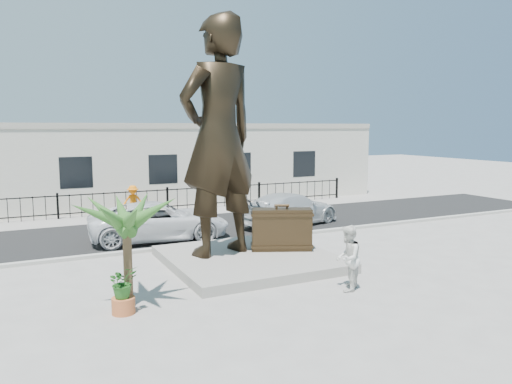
# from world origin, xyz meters

# --- Properties ---
(ground) EXTENTS (100.00, 100.00, 0.00)m
(ground) POSITION_xyz_m (0.00, 0.00, 0.00)
(ground) COLOR #9E9991
(ground) RESTS_ON ground
(street) EXTENTS (40.00, 7.00, 0.01)m
(street) POSITION_xyz_m (0.00, 8.00, 0.01)
(street) COLOR black
(street) RESTS_ON ground
(curb) EXTENTS (40.00, 0.25, 0.12)m
(curb) POSITION_xyz_m (0.00, 4.50, 0.06)
(curb) COLOR #A5A399
(curb) RESTS_ON ground
(far_sidewalk) EXTENTS (40.00, 2.50, 0.02)m
(far_sidewalk) POSITION_xyz_m (0.00, 12.00, 0.01)
(far_sidewalk) COLOR #9E9991
(far_sidewalk) RESTS_ON ground
(plinth) EXTENTS (5.20, 5.20, 0.30)m
(plinth) POSITION_xyz_m (-0.50, 1.50, 0.15)
(plinth) COLOR gray
(plinth) RESTS_ON ground
(fence) EXTENTS (22.00, 0.10, 1.20)m
(fence) POSITION_xyz_m (0.00, 12.80, 0.60)
(fence) COLOR black
(fence) RESTS_ON ground
(building) EXTENTS (28.00, 7.00, 4.40)m
(building) POSITION_xyz_m (0.00, 17.00, 2.20)
(building) COLOR silver
(building) RESTS_ON ground
(statue) EXTENTS (3.20, 2.50, 7.75)m
(statue) POSITION_xyz_m (-1.34, 2.04, 4.18)
(statue) COLOR black
(statue) RESTS_ON plinth
(suitcase) EXTENTS (2.12, 1.40, 1.43)m
(suitcase) POSITION_xyz_m (0.77, 1.58, 1.01)
(suitcase) COLOR #362716
(suitcase) RESTS_ON plinth
(tourist) EXTENTS (1.12, 1.11, 1.82)m
(tourist) POSITION_xyz_m (0.76, -2.19, 0.91)
(tourist) COLOR silver
(tourist) RESTS_ON ground
(car_white) EXTENTS (5.76, 3.18, 1.53)m
(car_white) POSITION_xyz_m (-2.24, 6.16, 0.77)
(car_white) COLOR silver
(car_white) RESTS_ON street
(car_silver) EXTENTS (5.54, 3.58, 1.49)m
(car_silver) POSITION_xyz_m (3.97, 6.51, 0.76)
(car_silver) COLOR silver
(car_silver) RESTS_ON street
(worker) EXTENTS (1.12, 0.78, 1.58)m
(worker) POSITION_xyz_m (-2.04, 11.83, 0.81)
(worker) COLOR orange
(worker) RESTS_ON far_sidewalk
(palm_tree) EXTENTS (1.80, 1.80, 3.20)m
(palm_tree) POSITION_xyz_m (-4.94, -0.80, 0.00)
(palm_tree) COLOR #2C5920
(palm_tree) RESTS_ON ground
(planter) EXTENTS (0.56, 0.56, 0.40)m
(planter) POSITION_xyz_m (-5.16, -1.22, 0.20)
(planter) COLOR #B75C30
(planter) RESTS_ON ground
(shrub) EXTENTS (0.86, 0.80, 0.78)m
(shrub) POSITION_xyz_m (-5.16, -1.22, 0.79)
(shrub) COLOR #235B1D
(shrub) RESTS_ON planter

